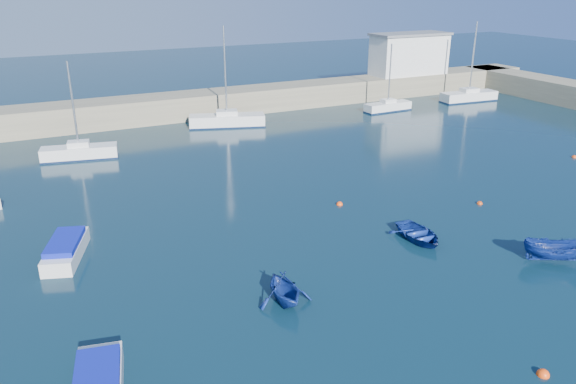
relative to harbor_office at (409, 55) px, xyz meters
name	(u,v)px	position (x,y,z in m)	size (l,w,h in m)	color
ground	(506,340)	(-30.00, -46.00, -5.10)	(220.00, 220.00, 0.00)	#0B2533
back_wall	(188,105)	(-30.00, 0.00, -3.80)	(96.00, 4.50, 2.60)	#7A735D
right_arm	(570,93)	(14.00, -14.00, -3.80)	(4.50, 32.00, 2.60)	#7A735D
harbor_office	(409,55)	(0.00, 0.00, 0.00)	(10.00, 4.00, 5.00)	silver
sailboat_5	(79,152)	(-42.95, -10.88, -4.48)	(6.44, 2.94, 8.27)	silver
sailboat_6	(227,120)	(-27.66, -5.86, -4.42)	(8.05, 4.46, 10.14)	silver
sailboat_7	(388,106)	(-8.40, -7.43, -4.54)	(5.81, 1.83, 7.63)	silver
sailboat_8	(469,96)	(4.04, -7.32, -4.44)	(7.51, 2.68, 9.65)	silver
motorboat_1	(66,249)	(-46.04, -29.62, -4.57)	(3.03, 4.90, 1.13)	silver
dinghy_center	(419,234)	(-27.12, -36.47, -4.72)	(2.62, 3.67, 0.76)	navy
dinghy_left	(284,288)	(-37.25, -39.13, -4.31)	(2.58, 2.99, 1.58)	navy
dinghy_right	(556,251)	(-22.18, -41.96, -4.42)	(1.32, 3.50, 1.35)	navy
buoy_0	(543,375)	(-30.47, -48.32, -5.10)	(0.50, 0.50, 0.50)	#FF460D
buoy_1	(480,204)	(-19.71, -33.82, -5.10)	(0.40, 0.40, 0.40)	#C53D0E
buoy_3	(340,205)	(-28.42, -29.67, -5.10)	(0.45, 0.45, 0.45)	#FF460D
buoy_4	(574,157)	(-4.60, -29.41, -5.10)	(0.42, 0.42, 0.42)	#C53D0E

